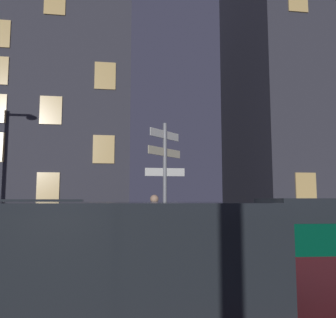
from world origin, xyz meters
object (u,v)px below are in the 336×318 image
(signpost, at_px, (165,172))
(car_far_oncoming, at_px, (18,234))
(car_near_left, at_px, (143,305))
(car_side_parked, at_px, (303,233))
(cyclist, at_px, (152,228))

(signpost, xyz_separation_m, car_far_oncoming, (-3.43, -2.84, -1.52))
(car_near_left, bearing_deg, car_side_parked, 51.21)
(car_far_oncoming, bearing_deg, cyclist, 27.39)
(car_side_parked, height_order, cyclist, cyclist)
(car_near_left, xyz_separation_m, car_far_oncoming, (-2.12, 5.37, 0.02))
(car_near_left, xyz_separation_m, car_side_parked, (3.68, 4.58, 0.02))
(signpost, relative_size, car_side_parked, 0.89)
(car_far_oncoming, distance_m, cyclist, 3.29)
(signpost, distance_m, car_far_oncoming, 4.71)
(signpost, relative_size, car_near_left, 0.87)
(signpost, xyz_separation_m, car_side_parked, (2.36, -3.63, -1.51))
(car_far_oncoming, bearing_deg, car_side_parked, -7.75)
(signpost, height_order, car_far_oncoming, signpost)
(car_far_oncoming, relative_size, car_side_parked, 1.08)
(car_near_left, height_order, cyclist, cyclist)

